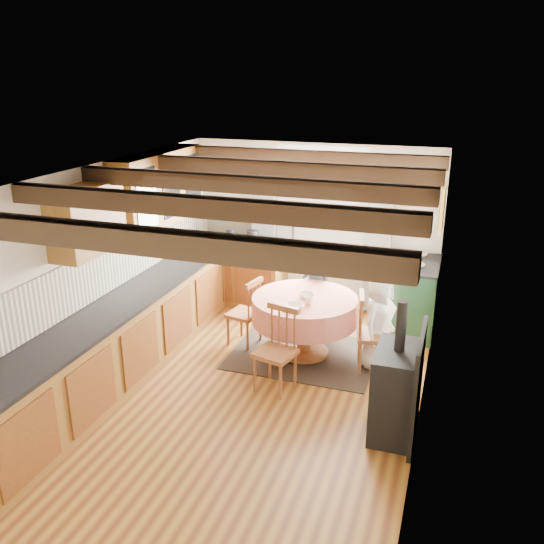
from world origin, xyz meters
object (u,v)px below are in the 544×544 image
(chair_left, at_px, (244,311))
(child_far, at_px, (316,292))
(child_right, at_px, (378,321))
(cup, at_px, (308,300))
(chair_near, at_px, (275,350))
(chair_right, at_px, (374,332))
(dining_table, at_px, (304,327))
(cast_iron_stove, at_px, (397,369))
(aga_range, at_px, (410,295))

(chair_left, xyz_separation_m, child_far, (0.78, 0.65, 0.12))
(child_right, relative_size, cup, 11.98)
(chair_near, distance_m, chair_right, 1.24)
(chair_right, bearing_deg, chair_near, 118.44)
(chair_near, bearing_deg, chair_right, 53.44)
(chair_left, relative_size, child_right, 0.77)
(dining_table, height_order, cast_iron_stove, cast_iron_stove)
(cast_iron_stove, xyz_separation_m, child_far, (-1.30, 1.98, -0.13))
(chair_right, bearing_deg, child_far, 37.18)
(chair_left, height_order, cup, chair_left)
(cast_iron_stove, bearing_deg, child_far, 123.13)
(chair_near, relative_size, child_far, 0.84)
(child_right, bearing_deg, chair_near, 148.61)
(aga_range, distance_m, cup, 1.77)
(chair_left, bearing_deg, child_far, 141.21)
(chair_left, bearing_deg, chair_near, 49.06)
(chair_near, xyz_separation_m, aga_range, (1.23, 2.08, 0.02))
(dining_table, xyz_separation_m, chair_left, (-0.82, 0.07, 0.06))
(chair_near, xyz_separation_m, chair_left, (-0.73, 0.94, -0.03))
(chair_right, xyz_separation_m, aga_range, (0.28, 1.28, 0.02))
(chair_right, relative_size, cup, 9.68)
(chair_left, height_order, aga_range, aga_range)
(aga_range, bearing_deg, child_far, -157.74)
(chair_left, height_order, child_far, child_far)
(chair_left, distance_m, child_right, 1.71)
(child_right, bearing_deg, cast_iron_stove, -147.64)
(chair_near, xyz_separation_m, chair_right, (0.95, 0.79, -0.00))
(chair_near, distance_m, aga_range, 2.41)
(chair_right, distance_m, aga_range, 1.31)
(dining_table, relative_size, cast_iron_stove, 0.93)
(cast_iron_stove, distance_m, child_right, 1.34)
(child_far, bearing_deg, chair_left, 36.76)
(aga_range, relative_size, cast_iron_stove, 0.77)
(child_far, bearing_deg, cup, 95.11)
(chair_near, height_order, cast_iron_stove, cast_iron_stove)
(dining_table, height_order, aga_range, aga_range)
(dining_table, bearing_deg, cup, -63.20)
(chair_left, distance_m, child_far, 1.02)
(aga_range, bearing_deg, child_right, -102.10)
(aga_range, bearing_deg, chair_left, -149.97)
(aga_range, distance_m, cast_iron_stove, 2.48)
(chair_right, bearing_deg, child_right, -27.91)
(chair_right, height_order, cast_iron_stove, cast_iron_stove)
(chair_left, xyz_separation_m, cast_iron_stove, (2.07, -1.34, 0.24))
(child_right, bearing_deg, child_far, 69.37)
(chair_left, bearing_deg, child_right, 99.50)
(child_far, distance_m, child_right, 1.17)
(chair_right, distance_m, child_right, 0.15)
(chair_near, distance_m, chair_left, 1.19)
(dining_table, bearing_deg, chair_near, -95.90)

